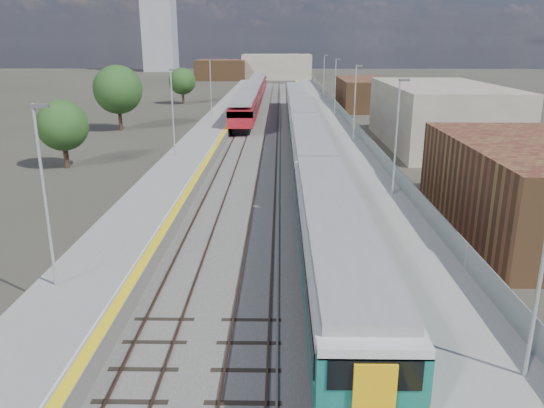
{
  "coord_description": "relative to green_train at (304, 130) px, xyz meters",
  "views": [
    {
      "loc": [
        -0.87,
        -11.98,
        10.75
      ],
      "look_at": [
        -1.31,
        15.77,
        2.2
      ],
      "focal_mm": 35.0,
      "sensor_mm": 36.0,
      "label": 1
    }
  ],
  "objects": [
    {
      "name": "green_train",
      "position": [
        0.0,
        0.0,
        0.0
      ],
      "size": [
        2.97,
        82.69,
        3.27
      ],
      "color": "black",
      "rests_on": "ground"
    },
    {
      "name": "tree_d",
      "position": [
        21.16,
        18.3,
        1.52
      ],
      "size": [
        4.49,
        4.49,
        6.09
      ],
      "color": "#382619",
      "rests_on": "ground"
    },
    {
      "name": "red_train",
      "position": [
        -7.0,
        38.6,
        -0.04
      ],
      "size": [
        3.04,
        61.57,
        3.84
      ],
      "color": "black",
      "rests_on": "ground"
    },
    {
      "name": "tree_b",
      "position": [
        -22.34,
        13.19,
        2.75
      ],
      "size": [
        5.92,
        5.92,
        8.02
      ],
      "color": "#382619",
      "rests_on": "ground"
    },
    {
      "name": "tree_a",
      "position": [
        -21.26,
        -7.13,
        1.45
      ],
      "size": [
        4.4,
        4.4,
        5.96
      ],
      "color": "#382619",
      "rests_on": "ground"
    },
    {
      "name": "buildings",
      "position": [
        -19.62,
        97.93,
        8.4
      ],
      "size": [
        72.0,
        185.5,
        40.0
      ],
      "color": "brown",
      "rests_on": "ground"
    },
    {
      "name": "platform_right",
      "position": [
        3.78,
        11.82,
        -1.77
      ],
      "size": [
        4.7,
        155.0,
        8.52
      ],
      "color": "slate",
      "rests_on": "ground"
    },
    {
      "name": "platform_left",
      "position": [
        -10.55,
        11.82,
        -1.79
      ],
      "size": [
        4.3,
        155.0,
        8.52
      ],
      "color": "slate",
      "rests_on": "ground"
    },
    {
      "name": "ground",
      "position": [
        -1.5,
        9.33,
        -2.3
      ],
      "size": [
        320.0,
        320.0,
        0.0
      ],
      "primitive_type": "plane",
      "color": "#47443A",
      "rests_on": "ground"
    },
    {
      "name": "tree_c",
      "position": [
        -19.71,
        42.61,
        1.68
      ],
      "size": [
        4.67,
        4.67,
        6.33
      ],
      "color": "#382619",
      "rests_on": "ground"
    },
    {
      "name": "ballast_bed",
      "position": [
        -3.75,
        11.83,
        -2.27
      ],
      "size": [
        10.5,
        155.0,
        0.06
      ],
      "primitive_type": "cube",
      "color": "#565451",
      "rests_on": "ground"
    },
    {
      "name": "tracks",
      "position": [
        -3.15,
        13.51,
        -2.2
      ],
      "size": [
        8.96,
        160.0,
        0.17
      ],
      "color": "#4C3323",
      "rests_on": "ground"
    }
  ]
}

